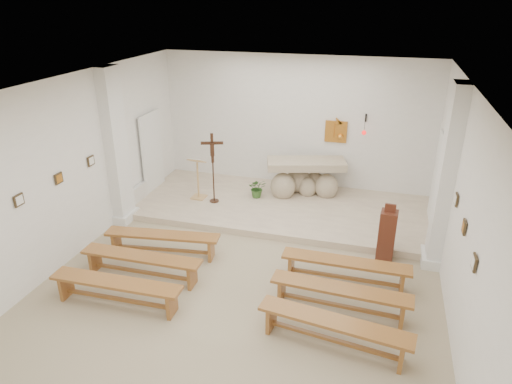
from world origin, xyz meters
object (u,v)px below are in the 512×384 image
(bench_left_front, at_px, (163,239))
(lectern, at_px, (198,178))
(bench_right_third, at_px, (334,327))
(altar, at_px, (304,180))
(bench_right_front, at_px, (346,266))
(crucifix_stand, at_px, (213,163))
(bench_right_second, at_px, (340,294))
(bench_left_third, at_px, (116,287))
(donation_pedestal, at_px, (387,235))
(bench_left_second, at_px, (142,261))

(bench_left_front, bearing_deg, lectern, 88.53)
(lectern, xyz_separation_m, bench_right_third, (3.87, -4.17, -0.32))
(altar, xyz_separation_m, bench_right_front, (1.38, -3.46, -0.17))
(crucifix_stand, xyz_separation_m, bench_right_second, (3.42, -3.23, -0.79))
(bench_left_third, bearing_deg, bench_right_second, 11.85)
(bench_right_second, bearing_deg, bench_left_third, -163.93)
(altar, distance_m, donation_pedestal, 3.16)
(lectern, height_order, bench_right_front, lectern)
(lectern, height_order, bench_right_second, lectern)
(crucifix_stand, bearing_deg, lectern, 149.86)
(altar, bearing_deg, bench_left_front, -138.51)
(donation_pedestal, bearing_deg, bench_left_front, -161.63)
(donation_pedestal, bearing_deg, bench_left_second, -151.58)
(lectern, height_order, bench_left_third, lectern)
(bench_right_second, bearing_deg, bench_right_third, -87.10)
(bench_left_third, bearing_deg, bench_right_third, -1.33)
(donation_pedestal, xyz_separation_m, bench_right_second, (-0.68, -1.92, -0.16))
(crucifix_stand, xyz_separation_m, bench_left_third, (-0.19, -4.08, -0.79))
(lectern, relative_size, bench_right_second, 0.47)
(donation_pedestal, distance_m, bench_right_front, 1.28)
(bench_right_front, distance_m, bench_right_third, 1.69)
(donation_pedestal, relative_size, bench_left_second, 0.52)
(bench_left_third, bearing_deg, bench_left_front, 88.67)
(lectern, xyz_separation_m, crucifix_stand, (0.45, -0.09, 0.46))
(donation_pedestal, bearing_deg, bench_right_front, -117.93)
(lectern, relative_size, bench_right_front, 0.48)
(lectern, distance_m, bench_right_second, 5.11)
(bench_right_front, bearing_deg, donation_pedestal, 58.02)
(crucifix_stand, bearing_deg, bench_left_third, -111.46)
(altar, relative_size, bench_left_front, 0.89)
(lectern, distance_m, bench_right_third, 5.69)
(lectern, bearing_deg, bench_left_second, -83.45)
(donation_pedestal, height_order, bench_right_front, donation_pedestal)
(crucifix_stand, bearing_deg, bench_right_second, -62.26)
(lectern, bearing_deg, bench_left_third, -84.37)
(donation_pedestal, bearing_deg, bench_left_third, -142.89)
(donation_pedestal, xyz_separation_m, bench_right_third, (-0.68, -2.76, -0.16))
(lectern, bearing_deg, crucifix_stand, -9.30)
(bench_left_front, xyz_separation_m, bench_right_front, (3.60, 0.00, 0.00))
(bench_left_front, bearing_deg, bench_right_front, -7.56)
(bench_right_third, bearing_deg, altar, 112.94)
(lectern, distance_m, bench_left_front, 2.51)
(altar, height_order, bench_right_front, altar)
(bench_right_second, distance_m, bench_left_third, 3.70)
(bench_left_front, height_order, bench_right_third, same)
(bench_right_front, relative_size, bench_right_third, 0.99)
(altar, distance_m, bench_right_second, 4.53)
(altar, height_order, crucifix_stand, crucifix_stand)
(bench_left_second, bearing_deg, altar, 62.06)
(bench_right_second, xyz_separation_m, bench_right_third, (-0.00, -0.84, 0.00))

